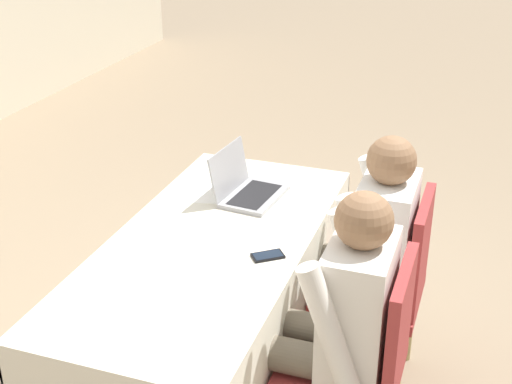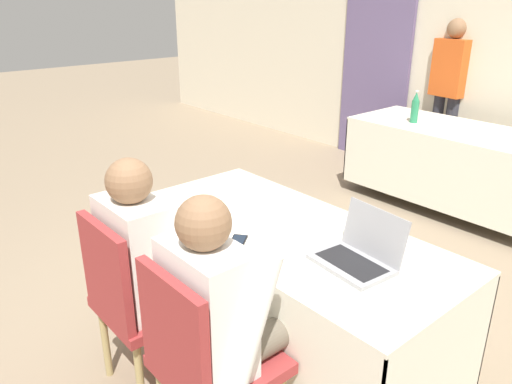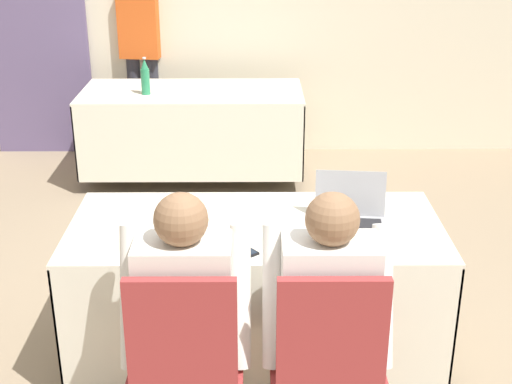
{
  "view_description": "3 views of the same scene",
  "coord_description": "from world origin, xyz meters",
  "px_view_note": "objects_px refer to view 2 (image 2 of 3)",
  "views": [
    {
      "loc": [
        -2.36,
        -1.02,
        2.16
      ],
      "look_at": [
        0.0,
        -0.2,
        0.98
      ],
      "focal_mm": 50.0,
      "sensor_mm": 36.0,
      "label": 1
    },
    {
      "loc": [
        1.57,
        -1.55,
        1.81
      ],
      "look_at": [
        0.0,
        -0.2,
        0.98
      ],
      "focal_mm": 35.0,
      "sensor_mm": 36.0,
      "label": 2
    },
    {
      "loc": [
        -0.01,
        -3.0,
        2.14
      ],
      "look_at": [
        0.0,
        -0.2,
        0.98
      ],
      "focal_mm": 50.0,
      "sensor_mm": 36.0,
      "label": 3
    }
  ],
  "objects_px": {
    "cell_phone": "(238,241)",
    "chair_near_left": "(135,297)",
    "person_checkered_shirt": "(153,260)",
    "person_red_shirt": "(449,89)",
    "water_bottle": "(415,108)",
    "chair_near_right": "(204,358)",
    "laptop": "(358,255)",
    "person_white_shirt": "(224,313)"
  },
  "relations": [
    {
      "from": "chair_near_right",
      "to": "person_red_shirt",
      "type": "distance_m",
      "value": 4.1
    },
    {
      "from": "laptop",
      "to": "person_red_shirt",
      "type": "bearing_deg",
      "value": 119.47
    },
    {
      "from": "water_bottle",
      "to": "person_checkered_shirt",
      "type": "height_order",
      "value": "person_checkered_shirt"
    },
    {
      "from": "cell_phone",
      "to": "person_checkered_shirt",
      "type": "xyz_separation_m",
      "value": [
        -0.22,
        -0.33,
        -0.07
      ]
    },
    {
      "from": "person_white_shirt",
      "to": "cell_phone",
      "type": "bearing_deg",
      "value": -45.5
    },
    {
      "from": "laptop",
      "to": "person_checkered_shirt",
      "type": "xyz_separation_m",
      "value": [
        -0.71,
        -0.59,
        -0.11
      ]
    },
    {
      "from": "laptop",
      "to": "water_bottle",
      "type": "bearing_deg",
      "value": 123.63
    },
    {
      "from": "person_checkered_shirt",
      "to": "person_white_shirt",
      "type": "height_order",
      "value": "same"
    },
    {
      "from": "cell_phone",
      "to": "chair_near_left",
      "type": "distance_m",
      "value": 0.54
    },
    {
      "from": "person_checkered_shirt",
      "to": "person_red_shirt",
      "type": "distance_m",
      "value": 3.85
    },
    {
      "from": "cell_phone",
      "to": "person_checkered_shirt",
      "type": "height_order",
      "value": "person_checkered_shirt"
    },
    {
      "from": "person_red_shirt",
      "to": "chair_near_left",
      "type": "bearing_deg",
      "value": -72.57
    },
    {
      "from": "chair_near_right",
      "to": "laptop",
      "type": "bearing_deg",
      "value": -103.28
    },
    {
      "from": "person_checkered_shirt",
      "to": "person_red_shirt",
      "type": "relative_size",
      "value": 0.74
    },
    {
      "from": "chair_near_right",
      "to": "cell_phone",
      "type": "bearing_deg",
      "value": -53.24
    },
    {
      "from": "water_bottle",
      "to": "person_white_shirt",
      "type": "bearing_deg",
      "value": -69.57
    },
    {
      "from": "cell_phone",
      "to": "person_checkered_shirt",
      "type": "distance_m",
      "value": 0.4
    },
    {
      "from": "person_checkered_shirt",
      "to": "chair_near_left",
      "type": "bearing_deg",
      "value": 90.0
    },
    {
      "from": "laptop",
      "to": "cell_phone",
      "type": "height_order",
      "value": "laptop"
    },
    {
      "from": "cell_phone",
      "to": "water_bottle",
      "type": "height_order",
      "value": "water_bottle"
    },
    {
      "from": "laptop",
      "to": "chair_near_right",
      "type": "relative_size",
      "value": 0.39
    },
    {
      "from": "chair_near_left",
      "to": "water_bottle",
      "type": "bearing_deg",
      "value": -79.64
    },
    {
      "from": "chair_near_left",
      "to": "laptop",
      "type": "bearing_deg",
      "value": -135.52
    },
    {
      "from": "cell_phone",
      "to": "chair_near_left",
      "type": "relative_size",
      "value": 0.15
    },
    {
      "from": "person_white_shirt",
      "to": "person_checkered_shirt",
      "type": "bearing_deg",
      "value": 0.0
    },
    {
      "from": "laptop",
      "to": "water_bottle",
      "type": "xyz_separation_m",
      "value": [
        -1.27,
        2.38,
        0.09
      ]
    },
    {
      "from": "cell_phone",
      "to": "person_white_shirt",
      "type": "height_order",
      "value": "person_white_shirt"
    },
    {
      "from": "chair_near_left",
      "to": "person_red_shirt",
      "type": "bearing_deg",
      "value": -79.69
    },
    {
      "from": "person_white_shirt",
      "to": "chair_near_right",
      "type": "bearing_deg",
      "value": 90.0
    },
    {
      "from": "cell_phone",
      "to": "chair_near_left",
      "type": "height_order",
      "value": "chair_near_left"
    },
    {
      "from": "chair_near_left",
      "to": "person_red_shirt",
      "type": "relative_size",
      "value": 0.57
    },
    {
      "from": "person_checkered_shirt",
      "to": "laptop",
      "type": "bearing_deg",
      "value": -140.11
    },
    {
      "from": "chair_near_right",
      "to": "person_red_shirt",
      "type": "xyz_separation_m",
      "value": [
        -1.25,
        3.88,
        0.41
      ]
    },
    {
      "from": "chair_near_left",
      "to": "chair_near_right",
      "type": "distance_m",
      "value": 0.54
    },
    {
      "from": "chair_near_left",
      "to": "person_white_shirt",
      "type": "bearing_deg",
      "value": -169.23
    },
    {
      "from": "water_bottle",
      "to": "cell_phone",
      "type": "bearing_deg",
      "value": -73.48
    },
    {
      "from": "chair_near_right",
      "to": "person_red_shirt",
      "type": "height_order",
      "value": "person_red_shirt"
    },
    {
      "from": "water_bottle",
      "to": "person_red_shirt",
      "type": "xyz_separation_m",
      "value": [
        -0.14,
        0.8,
        0.05
      ]
    },
    {
      "from": "laptop",
      "to": "person_red_shirt",
      "type": "xyz_separation_m",
      "value": [
        -1.41,
        3.19,
        0.14
      ]
    },
    {
      "from": "cell_phone",
      "to": "person_red_shirt",
      "type": "distance_m",
      "value": 3.58
    },
    {
      "from": "person_red_shirt",
      "to": "water_bottle",
      "type": "bearing_deg",
      "value": -72.78
    },
    {
      "from": "cell_phone",
      "to": "person_white_shirt",
      "type": "distance_m",
      "value": 0.47
    }
  ]
}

